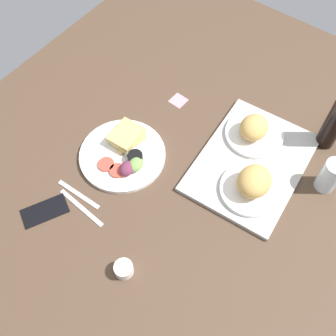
{
  "coord_description": "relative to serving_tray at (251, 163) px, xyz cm",
  "views": [
    {
      "loc": [
        56.92,
        43.7,
        116.79
      ],
      "look_at": [
        2.0,
        3.0,
        4.0
      ],
      "focal_mm": 43.03,
      "sensor_mm": 36.0,
      "label": 1
    }
  ],
  "objects": [
    {
      "name": "bread_plate_near",
      "position": [
        -9.53,
        -5.28,
        4.01
      ],
      "size": [
        20.42,
        20.42,
        8.84
      ],
      "color": "white",
      "rests_on": "serving_tray"
    },
    {
      "name": "cell_phone",
      "position": [
        54.4,
        -43.8,
        -0.4
      ],
      "size": [
        16.09,
        13.12,
        0.8
      ],
      "primitive_type": "cube",
      "rotation": [
        0.0,
        0.0,
        -0.49
      ],
      "color": "black",
      "rests_on": "ground_plane"
    },
    {
      "name": "plate_with_salad",
      "position": [
        22.96,
        -36.85,
        0.86
      ],
      "size": [
        29.61,
        29.61,
        5.4
      ],
      "color": "white",
      "rests_on": "ground_plane"
    },
    {
      "name": "ground_plane",
      "position": [
        18.03,
        -23.42,
        -2.3
      ],
      "size": [
        190.0,
        150.0,
        3.0
      ],
      "primitive_type": "cube",
      "color": "#4C3828"
    },
    {
      "name": "soda_bottle",
      "position": [
        -23.3,
        15.98,
        9.12
      ],
      "size": [
        6.4,
        6.4,
        19.85
      ],
      "primitive_type": "cylinder",
      "color": "black",
      "rests_on": "ground_plane"
    },
    {
      "name": "sticky_note",
      "position": [
        -8.22,
        -36.47,
        -0.74
      ],
      "size": [
        5.91,
        5.91,
        0.12
      ],
      "primitive_type": "cube",
      "rotation": [
        0.0,
        0.0,
        -0.06
      ],
      "color": "pink",
      "rests_on": "ground_plane"
    },
    {
      "name": "bread_plate_far",
      "position": [
        9.6,
        5.18,
        4.74
      ],
      "size": [
        19.53,
        19.53,
        9.72
      ],
      "color": "white",
      "rests_on": "serving_tray"
    },
    {
      "name": "knife",
      "position": [
        46.61,
        -35.26,
        -0.55
      ],
      "size": [
        2.78,
        19.05,
        0.5
      ],
      "primitive_type": "cube",
      "rotation": [
        0.0,
        0.0,
        1.5
      ],
      "color": "#B7B7BC",
      "rests_on": "ground_plane"
    },
    {
      "name": "espresso_cup",
      "position": [
        54.23,
        -11.04,
        1.2
      ],
      "size": [
        5.6,
        5.6,
        4.0
      ],
      "primitive_type": "cylinder",
      "color": "silver",
      "rests_on": "ground_plane"
    },
    {
      "name": "fork",
      "position": [
        43.61,
        -39.26,
        -0.55
      ],
      "size": [
        1.94,
        17.04,
        0.5
      ],
      "primitive_type": "cube",
      "rotation": [
        0.0,
        0.0,
        1.6
      ],
      "color": "#B7B7BC",
      "rests_on": "ground_plane"
    },
    {
      "name": "serving_tray",
      "position": [
        0.0,
        0.0,
        0.0
      ],
      "size": [
        47.31,
        36.23,
        1.6
      ],
      "primitive_type": "cube",
      "rotation": [
        0.0,
        0.0,
        0.07
      ],
      "color": "#B2B2AD",
      "rests_on": "ground_plane"
    },
    {
      "name": "drinking_glass",
      "position": [
        -7.23,
        23.51,
        5.51
      ],
      "size": [
        6.68,
        6.68,
        12.62
      ],
      "primitive_type": "cylinder",
      "color": "silver",
      "rests_on": "ground_plane"
    }
  ]
}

